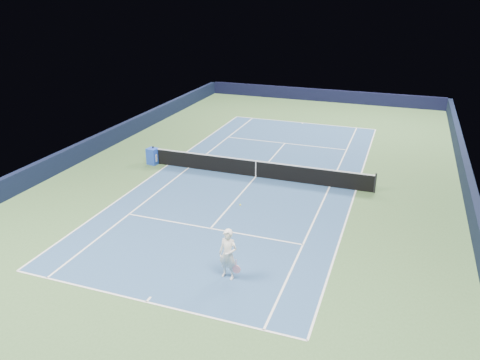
% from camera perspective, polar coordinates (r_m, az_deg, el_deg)
% --- Properties ---
extents(ground, '(40.00, 40.00, 0.00)m').
position_cam_1_polar(ground, '(26.02, 1.93, 0.38)').
color(ground, '#3C5E33').
rests_on(ground, ground).
extents(wall_far, '(22.00, 0.35, 1.10)m').
position_cam_1_polar(wall_far, '(44.39, 9.99, 10.14)').
color(wall_far, black).
rests_on(wall_far, ground).
extents(wall_right, '(0.35, 40.00, 1.10)m').
position_cam_1_polar(wall_right, '(25.00, 26.27, -1.64)').
color(wall_right, black).
rests_on(wall_right, ground).
extents(wall_left, '(0.35, 40.00, 1.10)m').
position_cam_1_polar(wall_left, '(30.70, -17.70, 3.89)').
color(wall_left, '#101732').
rests_on(wall_left, ground).
extents(court_surface, '(10.97, 23.77, 0.01)m').
position_cam_1_polar(court_surface, '(26.02, 1.93, 0.39)').
color(court_surface, navy).
rests_on(court_surface, ground).
extents(baseline_far, '(10.97, 0.08, 0.00)m').
position_cam_1_polar(baseline_far, '(36.93, 7.67, 6.94)').
color(baseline_far, white).
rests_on(baseline_far, ground).
extents(baseline_near, '(10.97, 0.08, 0.00)m').
position_cam_1_polar(baseline_near, '(16.49, -11.35, -14.37)').
color(baseline_near, white).
rests_on(baseline_near, ground).
extents(sideline_doubles_right, '(0.08, 23.77, 0.00)m').
position_cam_1_polar(sideline_doubles_right, '(25.03, 13.96, -1.20)').
color(sideline_doubles_right, white).
rests_on(sideline_doubles_right, ground).
extents(sideline_doubles_left, '(0.08, 23.77, 0.00)m').
position_cam_1_polar(sideline_doubles_left, '(28.06, -8.79, 1.82)').
color(sideline_doubles_left, white).
rests_on(sideline_doubles_left, ground).
extents(sideline_singles_right, '(0.08, 23.77, 0.00)m').
position_cam_1_polar(sideline_singles_right, '(25.17, 10.87, -0.79)').
color(sideline_singles_right, white).
rests_on(sideline_singles_right, ground).
extents(sideline_singles_left, '(0.08, 23.77, 0.00)m').
position_cam_1_polar(sideline_singles_left, '(27.46, -6.27, 1.49)').
color(sideline_singles_left, white).
rests_on(sideline_singles_left, ground).
extents(service_line_far, '(8.23, 0.08, 0.00)m').
position_cam_1_polar(service_line_far, '(31.81, 5.50, 4.48)').
color(service_line_far, white).
rests_on(service_line_far, ground).
extents(service_line_near, '(8.23, 0.08, 0.00)m').
position_cam_1_polar(service_line_near, '(20.59, -3.61, -5.91)').
color(service_line_near, white).
rests_on(service_line_near, ground).
extents(center_service_line, '(0.08, 12.80, 0.00)m').
position_cam_1_polar(center_service_line, '(26.02, 1.93, 0.40)').
color(center_service_line, white).
rests_on(center_service_line, ground).
extents(center_mark_far, '(0.08, 0.30, 0.00)m').
position_cam_1_polar(center_mark_far, '(36.79, 7.62, 6.88)').
color(center_mark_far, white).
rests_on(center_mark_far, ground).
extents(center_mark_near, '(0.08, 0.30, 0.00)m').
position_cam_1_polar(center_mark_near, '(16.60, -11.09, -14.09)').
color(center_mark_near, white).
rests_on(center_mark_near, ground).
extents(tennis_net, '(12.90, 0.10, 1.07)m').
position_cam_1_polar(tennis_net, '(25.83, 1.94, 1.42)').
color(tennis_net, black).
rests_on(tennis_net, ground).
extents(sponsor_cube, '(0.68, 0.63, 0.97)m').
position_cam_1_polar(sponsor_cube, '(28.24, -10.58, 2.87)').
color(sponsor_cube, blue).
rests_on(sponsor_cube, ground).
extents(tennis_player, '(0.88, 1.32, 2.52)m').
position_cam_1_polar(tennis_player, '(16.85, -1.45, -9.05)').
color(tennis_player, white).
rests_on(tennis_player, ground).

